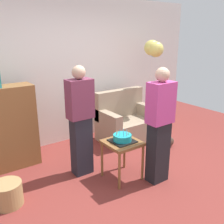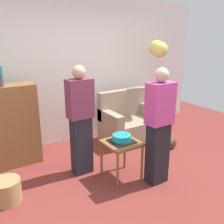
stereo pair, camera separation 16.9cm
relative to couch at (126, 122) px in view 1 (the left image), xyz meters
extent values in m
plane|color=maroon|center=(-0.86, -1.40, -0.34)|extent=(8.00, 8.00, 0.00)
cube|color=silver|center=(-0.86, 0.65, 1.01)|extent=(6.00, 0.10, 2.70)
cube|color=gray|center=(0.00, -0.06, -0.14)|extent=(1.10, 0.70, 0.40)
cube|color=gray|center=(0.00, 0.21, 0.34)|extent=(1.10, 0.16, 0.56)
cube|color=gray|center=(-0.47, -0.06, 0.18)|extent=(0.16, 0.70, 0.24)
cube|color=gray|center=(0.47, -0.06, 0.18)|extent=(0.16, 0.70, 0.24)
cube|color=brown|center=(-2.17, 0.16, 0.31)|extent=(0.80, 0.36, 1.30)
cube|color=brown|center=(-0.97, -1.13, 0.22)|extent=(0.48, 0.48, 0.04)
cylinder|color=brown|center=(-1.18, -1.34, -0.07)|extent=(0.04, 0.04, 0.54)
cylinder|color=brown|center=(-0.76, -1.34, -0.07)|extent=(0.04, 0.04, 0.54)
cylinder|color=brown|center=(-1.18, -0.92, -0.07)|extent=(0.04, 0.04, 0.54)
cylinder|color=brown|center=(-0.76, -0.92, -0.07)|extent=(0.04, 0.04, 0.54)
cube|color=black|center=(-0.97, -1.13, 0.24)|extent=(0.32, 0.32, 0.02)
cylinder|color=teal|center=(-0.97, -1.13, 0.30)|extent=(0.26, 0.26, 0.09)
cylinder|color=#66B2E5|center=(-0.89, -1.13, 0.37)|extent=(0.01, 0.01, 0.06)
cylinder|color=#66B2E5|center=(-0.92, -1.09, 0.37)|extent=(0.01, 0.01, 0.06)
cylinder|color=#66B2E5|center=(-0.96, -1.06, 0.37)|extent=(0.01, 0.01, 0.05)
cylinder|color=#F2CC4C|center=(-1.01, -1.06, 0.36)|extent=(0.01, 0.01, 0.05)
cylinder|color=#EA668C|center=(-1.05, -1.10, 0.37)|extent=(0.01, 0.01, 0.06)
cylinder|color=#66B2E5|center=(-1.04, -1.16, 0.37)|extent=(0.01, 0.01, 0.05)
cylinder|color=#66B2E5|center=(-1.00, -1.20, 0.37)|extent=(0.01, 0.01, 0.06)
cylinder|color=#EA668C|center=(-0.96, -1.21, 0.37)|extent=(0.01, 0.01, 0.05)
cylinder|color=#F2CC4C|center=(-0.90, -1.18, 0.37)|extent=(0.01, 0.01, 0.06)
cube|color=#23232D|center=(-1.37, -0.66, 0.10)|extent=(0.28, 0.20, 0.88)
cube|color=#75334C|center=(-1.37, -0.66, 0.82)|extent=(0.36, 0.22, 0.56)
sphere|color=#D1A889|center=(-1.37, -0.66, 1.19)|extent=(0.19, 0.19, 0.19)
cube|color=black|center=(-0.60, -1.47, 0.10)|extent=(0.28, 0.20, 0.88)
cube|color=#C6428E|center=(-0.60, -1.47, 0.82)|extent=(0.36, 0.22, 0.56)
sphere|color=#D1A889|center=(-0.60, -1.47, 1.19)|extent=(0.19, 0.19, 0.19)
cylinder|color=#A88451|center=(-2.50, -0.80, -0.19)|extent=(0.36, 0.36, 0.30)
ellipsoid|color=#473328|center=(0.36, -0.82, -0.24)|extent=(0.28, 0.14, 0.20)
cylinder|color=silver|center=(0.62, 0.00, 0.48)|extent=(0.00, 0.00, 1.63)
sphere|color=#E5D666|center=(0.66, -0.09, 1.39)|extent=(0.30, 0.30, 0.30)
sphere|color=#E5D666|center=(0.65, 0.02, 1.42)|extent=(0.30, 0.30, 0.30)
sphere|color=#668ED6|center=(0.73, 0.00, 1.35)|extent=(0.24, 0.24, 0.24)
camera|label=1|loc=(-3.03, -3.73, 1.71)|focal=40.91mm
camera|label=2|loc=(-2.89, -3.83, 1.71)|focal=40.91mm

